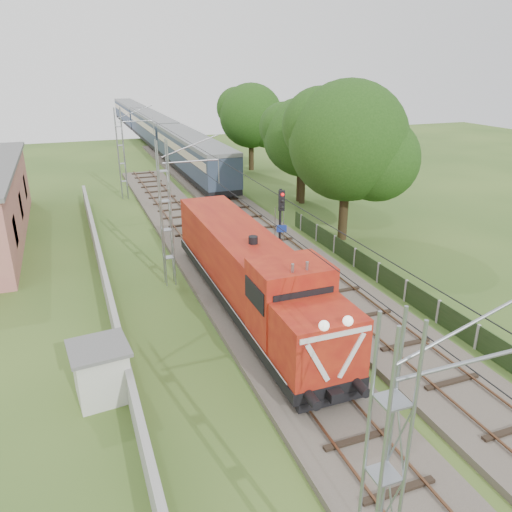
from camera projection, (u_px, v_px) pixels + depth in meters
name	position (u px, v px, depth m)	size (l,w,h in m)	color
ground	(316.00, 397.00, 18.63)	(140.00, 140.00, 0.00)	#2F4F1D
track_main	(251.00, 311.00, 24.65)	(4.20, 70.00, 0.45)	#6B6054
track_side	(254.00, 225.00, 37.62)	(4.20, 80.00, 0.45)	#6B6054
catenary	(167.00, 215.00, 26.62)	(3.31, 70.00, 8.00)	gray
boundary_wall	(105.00, 281.00, 26.65)	(0.25, 40.00, 1.50)	#9E9E99
fence	(438.00, 312.00, 23.66)	(0.12, 32.00, 1.20)	black
locomotive	(250.00, 271.00, 24.06)	(2.97, 16.98, 4.31)	black
coach_rake	(153.00, 127.00, 73.84)	(3.22, 71.70, 3.72)	black
signal_post	(281.00, 217.00, 27.86)	(0.54, 0.44, 5.15)	black
relay_hut	(101.00, 371.00, 18.27)	(2.27, 2.27, 2.15)	beige
tree_a	(350.00, 142.00, 32.75)	(8.29, 7.89, 10.74)	#362816
tree_b	(305.00, 138.00, 42.03)	(6.94, 6.61, 9.00)	#362816
tree_c	(302.00, 138.00, 42.68)	(6.89, 6.56, 8.93)	#362816
tree_d	(252.00, 116.00, 55.35)	(7.36, 7.01, 9.55)	#362816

